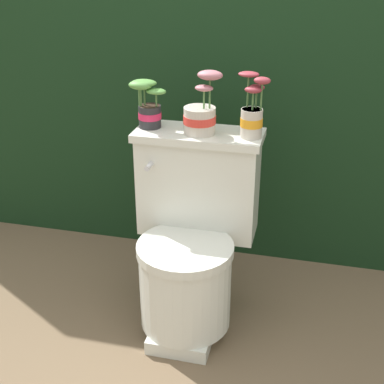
{
  "coord_description": "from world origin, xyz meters",
  "views": [
    {
      "loc": [
        0.41,
        -1.71,
        1.47
      ],
      "look_at": [
        -0.03,
        0.08,
        0.58
      ],
      "focal_mm": 50.0,
      "sensor_mm": 36.0,
      "label": 1
    }
  ],
  "objects": [
    {
      "name": "potted_plant_midleft",
      "position": [
        -0.01,
        0.17,
        0.86
      ],
      "size": [
        0.15,
        0.12,
        0.24
      ],
      "color": "beige",
      "rests_on": "toilet"
    },
    {
      "name": "hedge_backdrop",
      "position": [
        0.0,
        1.09,
        0.88
      ],
      "size": [
        3.8,
        0.95,
        1.76
      ],
      "color": "black",
      "rests_on": "ground"
    },
    {
      "name": "potted_plant_left",
      "position": [
        -0.23,
        0.19,
        0.88
      ],
      "size": [
        0.14,
        0.09,
        0.19
      ],
      "color": "#262628",
      "rests_on": "toilet"
    },
    {
      "name": "potted_plant_middle",
      "position": [
        0.18,
        0.17,
        0.88
      ],
      "size": [
        0.12,
        0.09,
        0.24
      ],
      "color": "beige",
      "rests_on": "toilet"
    },
    {
      "name": "ground_plane",
      "position": [
        0.0,
        0.0,
        0.0
      ],
      "size": [
        12.0,
        12.0,
        0.0
      ],
      "primitive_type": "plane",
      "color": "brown"
    },
    {
      "name": "toilet",
      "position": [
        -0.03,
        0.06,
        0.38
      ],
      "size": [
        0.5,
        0.52,
        0.79
      ],
      "color": "silver",
      "rests_on": "ground"
    }
  ]
}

